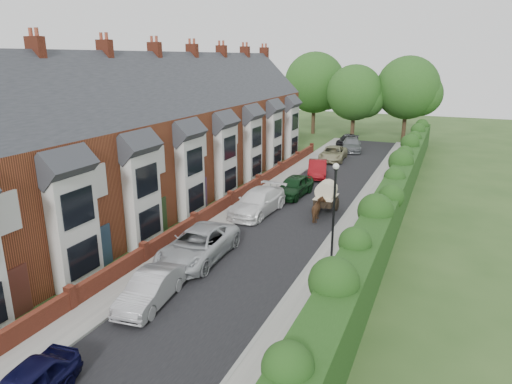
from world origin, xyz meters
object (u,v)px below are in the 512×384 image
Objects in this scene: car_grey at (352,145)px; car_green at (294,186)px; car_silver_a at (151,289)px; lamppost at (334,200)px; car_white at (258,202)px; car_black at (347,139)px; horse_cart at (326,194)px; car_red at (317,169)px; car_beige at (333,154)px; horse at (318,210)px; car_silver_b at (198,245)px.

car_green is at bearing -103.59° from car_grey.
lamppost is at bearing 43.58° from car_silver_a.
car_white is 23.72m from car_grey.
car_grey reaches higher than car_black.
car_red is at bearing 109.17° from horse_cart.
lamppost is 1.32× the size of car_black.
lamppost is 1.70× the size of horse_cart.
car_black is (0.18, 27.11, -0.14)m from car_white.
car_beige is at bearing -76.29° from car_black.
horse is 0.57× the size of horse_cart.
car_black is at bearing 78.70° from car_red.
lamppost is at bearing -92.51° from car_grey.
car_grey is (-5.00, 28.99, -2.58)m from lamppost.
horse_cart is at bearing 30.52° from car_white.
car_silver_b reaches higher than car_beige.
car_silver_a is at bearing -84.05° from car_white.
lamppost is at bearing -35.52° from car_white.
car_white is 4.64m from horse_cart.
car_grey is at bearing 74.00° from car_red.
car_silver_b is at bearing -112.57° from horse_cart.
car_green reaches higher than car_red.
car_silver_b is 1.16× the size of car_grey.
car_silver_a is 0.91× the size of car_green.
car_silver_a is 30.65m from car_beige.
car_grey is 2.87× the size of horse.
car_silver_a is at bearing -87.03° from car_silver_b.
car_black is at bearing -90.77° from horse.
car_grey reaches higher than car_beige.
car_silver_b is 12.67m from car_green.
car_grey is 1.26× the size of car_black.
car_silver_b is 31.62m from car_grey.
car_grey is at bearing -59.86° from car_black.
car_grey is (1.01, 36.24, 0.04)m from car_silver_a.
car_silver_b reaches higher than car_black.
car_green is 0.90× the size of car_beige.
car_grey is (0.37, 12.67, -0.01)m from car_red.
car_silver_b is at bearing -79.75° from car_black.
car_red is 0.90× the size of car_grey.
lamppost reaches higher than car_grey.
horse is (3.46, -17.90, 0.03)m from car_beige.
car_red is at bearing -76.44° from car_black.
car_black is 2.28× the size of horse.
car_red reaches higher than horse.
car_grey is at bearing 99.79° from lamppost.
car_red is at bearing 108.22° from lamppost.
car_green is 18.96m from car_grey.
car_white is (0.00, 7.91, 0.01)m from car_silver_b.
car_silver_b is (-0.39, 4.65, 0.11)m from car_silver_a.
car_silver_a is at bearing -79.16° from car_black.
car_silver_a is 4.67m from car_silver_b.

